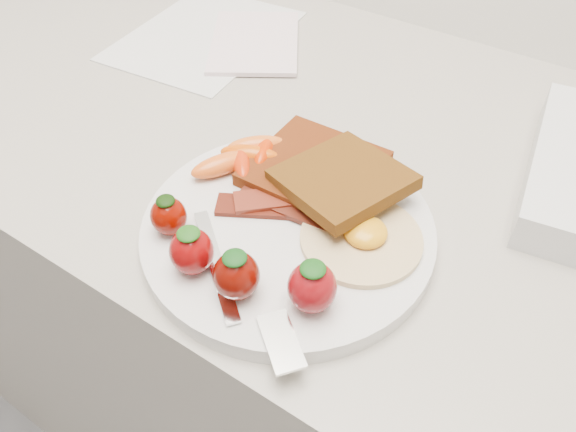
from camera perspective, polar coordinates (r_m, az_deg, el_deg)
The scene contains 11 objects.
counter at distance 0.98m, azimuth 3.89°, elevation -13.75°, with size 2.00×0.60×0.90m, color gray.
plate at distance 0.52m, azimuth 0.00°, elevation -1.47°, with size 0.27×0.27×0.02m, color silver.
toast_lower at distance 0.56m, azimuth 2.71°, elevation 4.89°, with size 0.12×0.12×0.01m, color #3C190A.
toast_upper at distance 0.53m, azimuth 5.53°, elevation 3.74°, with size 0.10×0.10×0.01m, color #391604.
fried_egg at distance 0.50m, azimuth 7.56°, elevation -2.11°, with size 0.13×0.13×0.02m.
bacon_strips at distance 0.53m, azimuth -0.20°, elevation 1.24°, with size 0.13×0.10×0.01m.
baby_carrots at distance 0.57m, azimuth -4.37°, elevation 6.07°, with size 0.07×0.11×0.02m.
strawberries at distance 0.46m, azimuth -5.54°, elevation -4.55°, with size 0.18×0.06×0.05m.
fork at distance 0.46m, azimuth -4.54°, elevation -8.15°, with size 0.17×0.10×0.00m.
paper_sheet at distance 0.85m, azimuth -8.44°, elevation 17.70°, with size 0.20×0.26×0.00m, color silver.
notepad at distance 0.82m, azimuth -3.39°, elevation 17.25°, with size 0.12×0.17×0.01m, color silver.
Camera 1 is at (0.22, 1.25, 1.29)m, focal length 35.00 mm.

